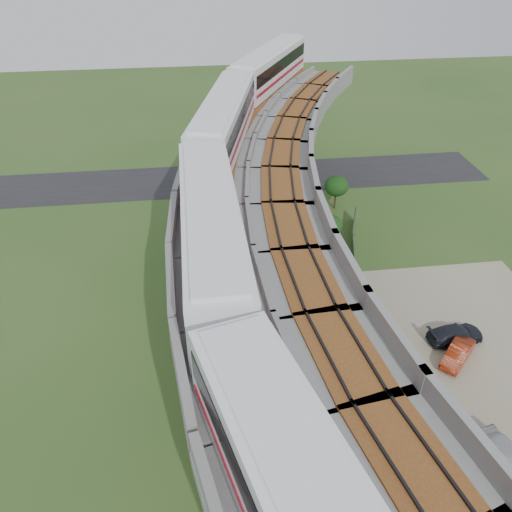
{
  "coord_description": "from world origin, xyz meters",
  "views": [
    {
      "loc": [
        -2.59,
        -21.31,
        25.16
      ],
      "look_at": [
        0.56,
        3.78,
        7.5
      ],
      "focal_mm": 35.0,
      "sensor_mm": 36.0,
      "label": 1
    }
  ],
  "objects_px": {
    "metro_train": "(253,169)",
    "car_white": "(508,458)",
    "car_dark": "(456,334)",
    "car_red": "(458,354)"
  },
  "relations": [
    {
      "from": "car_white",
      "to": "car_dark",
      "type": "relative_size",
      "value": 0.99
    },
    {
      "from": "metro_train",
      "to": "car_white",
      "type": "distance_m",
      "value": 21.49
    },
    {
      "from": "metro_train",
      "to": "car_white",
      "type": "xyz_separation_m",
      "value": [
        12.28,
        -13.29,
        -11.59
      ]
    },
    {
      "from": "metro_train",
      "to": "car_white",
      "type": "bearing_deg",
      "value": -47.28
    },
    {
      "from": "car_white",
      "to": "car_dark",
      "type": "bearing_deg",
      "value": 70.52
    },
    {
      "from": "metro_train",
      "to": "car_red",
      "type": "bearing_deg",
      "value": -22.76
    },
    {
      "from": "car_red",
      "to": "car_dark",
      "type": "bearing_deg",
      "value": 114.33
    },
    {
      "from": "car_red",
      "to": "metro_train",
      "type": "bearing_deg",
      "value": -157.13
    },
    {
      "from": "car_dark",
      "to": "metro_train",
      "type": "bearing_deg",
      "value": 68.62
    },
    {
      "from": "metro_train",
      "to": "car_red",
      "type": "relative_size",
      "value": 17.2
    }
  ]
}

